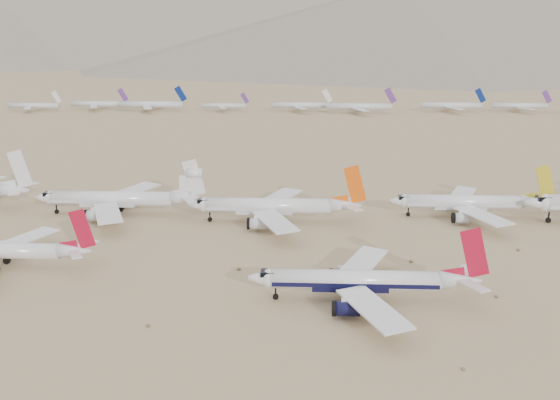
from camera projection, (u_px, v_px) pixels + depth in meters
The scene contains 8 objects.
ground at pixel (378, 298), 127.98m from camera, with size 7000.00×7000.00×0.00m, color #8C6E51.
main_airliner at pixel (365, 281), 125.51m from camera, with size 45.63×44.56×16.10m.
second_airliner at pixel (3, 251), 143.59m from camera, with size 41.03×40.11×14.55m.
row2_gold_tail at pixel (470, 202), 183.22m from camera, with size 45.19×44.20×16.09m.
row2_orange_tail at pixel (275, 206), 177.98m from camera, with size 48.09×47.05×17.16m.
row2_white_trijet at pixel (121, 198), 185.72m from camera, with size 48.78×47.68×17.29m.
distant_storage_row at pixel (318, 106), 427.67m from camera, with size 520.86×52.89×15.21m.
desert_scrub at pixel (385, 367), 101.14m from camera, with size 261.14×121.67×0.63m.
Camera 1 is at (-14.58, -119.19, 52.71)m, focal length 40.00 mm.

